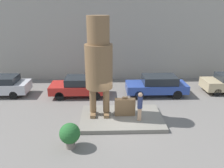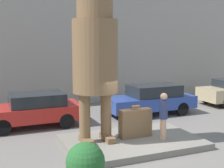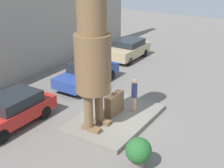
{
  "view_description": "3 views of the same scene",
  "coord_description": "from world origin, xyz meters",
  "px_view_note": "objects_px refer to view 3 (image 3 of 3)",
  "views": [
    {
      "loc": [
        -0.97,
        -11.94,
        6.58
      ],
      "look_at": [
        -0.58,
        -0.04,
        2.36
      ],
      "focal_mm": 35.0,
      "sensor_mm": 36.0,
      "label": 1
    },
    {
      "loc": [
        -5.07,
        -10.04,
        3.91
      ],
      "look_at": [
        -0.74,
        0.2,
        2.32
      ],
      "focal_mm": 50.0,
      "sensor_mm": 36.0,
      "label": 2
    },
    {
      "loc": [
        -11.65,
        -7.19,
        7.67
      ],
      "look_at": [
        -0.53,
        -0.15,
        2.19
      ],
      "focal_mm": 50.0,
      "sensor_mm": 36.0,
      "label": 3
    }
  ],
  "objects_px": {
    "parked_car_red": "(12,109)",
    "planter_pot": "(138,151)",
    "tourist": "(134,94)",
    "statue_figure": "(93,55)",
    "parked_car_blue": "(88,72)",
    "giant_suitcase": "(114,104)",
    "parked_car_tan": "(129,49)"
  },
  "relations": [
    {
      "from": "parked_car_red",
      "to": "planter_pot",
      "type": "height_order",
      "value": "parked_car_red"
    },
    {
      "from": "tourist",
      "to": "planter_pot",
      "type": "bearing_deg",
      "value": -149.18
    },
    {
      "from": "statue_figure",
      "to": "tourist",
      "type": "xyz_separation_m",
      "value": [
        2.36,
        -0.81,
        -2.51
      ]
    },
    {
      "from": "parked_car_red",
      "to": "parked_car_blue",
      "type": "height_order",
      "value": "parked_car_blue"
    },
    {
      "from": "planter_pot",
      "to": "statue_figure",
      "type": "bearing_deg",
      "value": 65.55
    },
    {
      "from": "giant_suitcase",
      "to": "parked_car_red",
      "type": "relative_size",
      "value": 0.29
    },
    {
      "from": "statue_figure",
      "to": "parked_car_red",
      "type": "xyz_separation_m",
      "value": [
        -1.64,
        3.65,
        -2.89
      ]
    },
    {
      "from": "statue_figure",
      "to": "planter_pot",
      "type": "distance_m",
      "value": 4.46
    },
    {
      "from": "giant_suitcase",
      "to": "parked_car_tan",
      "type": "distance_m",
      "value": 9.77
    },
    {
      "from": "parked_car_tan",
      "to": "tourist",
      "type": "bearing_deg",
      "value": 31.23
    },
    {
      "from": "giant_suitcase",
      "to": "tourist",
      "type": "relative_size",
      "value": 0.71
    },
    {
      "from": "parked_car_blue",
      "to": "planter_pot",
      "type": "distance_m",
      "value": 8.81
    },
    {
      "from": "statue_figure",
      "to": "parked_car_tan",
      "type": "distance_m",
      "value": 11.51
    },
    {
      "from": "statue_figure",
      "to": "giant_suitcase",
      "type": "xyz_separation_m",
      "value": [
        1.55,
        -0.13,
        -2.92
      ]
    },
    {
      "from": "parked_car_red",
      "to": "parked_car_tan",
      "type": "height_order",
      "value": "parked_car_red"
    },
    {
      "from": "tourist",
      "to": "parked_car_blue",
      "type": "relative_size",
      "value": 0.37
    },
    {
      "from": "tourist",
      "to": "parked_car_blue",
      "type": "height_order",
      "value": "tourist"
    },
    {
      "from": "planter_pot",
      "to": "parked_car_tan",
      "type": "bearing_deg",
      "value": 31.1
    },
    {
      "from": "parked_car_red",
      "to": "planter_pot",
      "type": "bearing_deg",
      "value": 92.18
    },
    {
      "from": "giant_suitcase",
      "to": "parked_car_red",
      "type": "bearing_deg",
      "value": 130.19
    },
    {
      "from": "tourist",
      "to": "parked_car_tan",
      "type": "xyz_separation_m",
      "value": [
        8.02,
        4.86,
        -0.39
      ]
    },
    {
      "from": "giant_suitcase",
      "to": "tourist",
      "type": "xyz_separation_m",
      "value": [
        0.8,
        -0.68,
        0.42
      ]
    },
    {
      "from": "parked_car_blue",
      "to": "planter_pot",
      "type": "xyz_separation_m",
      "value": [
        -5.78,
        -6.65,
        -0.08
      ]
    },
    {
      "from": "parked_car_red",
      "to": "planter_pot",
      "type": "distance_m",
      "value": 6.7
    },
    {
      "from": "statue_figure",
      "to": "parked_car_tan",
      "type": "height_order",
      "value": "statue_figure"
    },
    {
      "from": "statue_figure",
      "to": "tourist",
      "type": "height_order",
      "value": "statue_figure"
    },
    {
      "from": "giant_suitcase",
      "to": "parked_car_blue",
      "type": "bearing_deg",
      "value": 52.7
    },
    {
      "from": "statue_figure",
      "to": "parked_car_blue",
      "type": "distance_m",
      "value": 6.37
    },
    {
      "from": "parked_car_blue",
      "to": "giant_suitcase",
      "type": "bearing_deg",
      "value": 52.7
    },
    {
      "from": "tourist",
      "to": "parked_car_tan",
      "type": "bearing_deg",
      "value": 31.23
    },
    {
      "from": "tourist",
      "to": "parked_car_red",
      "type": "xyz_separation_m",
      "value": [
        -3.99,
        4.46,
        -0.38
      ]
    },
    {
      "from": "giant_suitcase",
      "to": "parked_car_red",
      "type": "distance_m",
      "value": 4.94
    }
  ]
}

